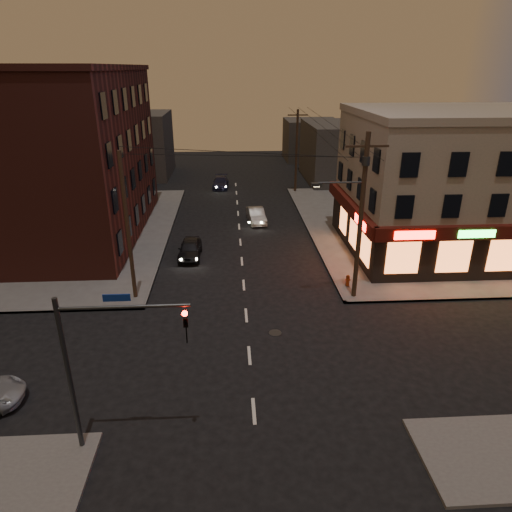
{
  "coord_description": "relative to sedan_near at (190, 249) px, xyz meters",
  "views": [
    {
      "loc": [
        -0.82,
        -19.16,
        13.36
      ],
      "look_at": [
        0.65,
        5.27,
        3.2
      ],
      "focal_mm": 32.0,
      "sensor_mm": 36.0,
      "label": 1
    }
  ],
  "objects": [
    {
      "name": "sidewalk_nw",
      "position": [
        -14.12,
        5.95,
        -0.61
      ],
      "size": [
        24.0,
        28.0,
        0.15
      ],
      "primitive_type": "cube",
      "color": "#514F4C",
      "rests_on": "ground"
    },
    {
      "name": "utility_pole_far",
      "position": [
        10.68,
        18.95,
        3.96
      ],
      "size": [
        0.26,
        0.26,
        9.0
      ],
      "primitive_type": "cylinder",
      "color": "#382619",
      "rests_on": "sidewalk_ne"
    },
    {
      "name": "brick_apartment",
      "position": [
        -10.62,
        5.95,
        5.96
      ],
      "size": [
        12.0,
        20.0,
        13.0
      ],
      "primitive_type": "cube",
      "color": "#4C1E18",
      "rests_on": "sidewalk_nw"
    },
    {
      "name": "sedan_near",
      "position": [
        0.0,
        0.0,
        0.0
      ],
      "size": [
        1.73,
        4.07,
        1.37
      ],
      "primitive_type": "imported",
      "rotation": [
        0.0,
        0.0,
        -0.03
      ],
      "color": "black",
      "rests_on": "ground"
    },
    {
      "name": "fire_hydrant",
      "position": [
        10.63,
        -5.86,
        -0.11
      ],
      "size": [
        0.35,
        0.35,
        0.78
      ],
      "rotation": [
        0.0,
        0.0,
        -0.18
      ],
      "color": "#902E0D",
      "rests_on": "sidewalk_ne"
    },
    {
      "name": "utility_pole_west",
      "position": [
        -2.92,
        -6.55,
        3.96
      ],
      "size": [
        0.24,
        0.24,
        9.0
      ],
      "primitive_type": "cylinder",
      "color": "#382619",
      "rests_on": "sidewalk_nw"
    },
    {
      "name": "sidewalk_ne",
      "position": [
        21.88,
        5.95,
        -0.61
      ],
      "size": [
        24.0,
        28.0,
        0.15
      ],
      "primitive_type": "cube",
      "color": "#514F4C",
      "rests_on": "ground"
    },
    {
      "name": "sedan_mid",
      "position": [
        5.5,
        8.1,
        -0.03
      ],
      "size": [
        1.8,
        4.13,
        1.32
      ],
      "primitive_type": "imported",
      "rotation": [
        0.0,
        0.0,
        0.1
      ],
      "color": "gray",
      "rests_on": "ground"
    },
    {
      "name": "bg_building_nw",
      "position": [
        -9.12,
        28.95,
        3.31
      ],
      "size": [
        9.0,
        10.0,
        8.0
      ],
      "primitive_type": "cube",
      "color": "#3F3D3A",
      "rests_on": "ground"
    },
    {
      "name": "bg_building_ne_a",
      "position": [
        17.88,
        24.95,
        2.81
      ],
      "size": [
        10.0,
        12.0,
        7.0
      ],
      "primitive_type": "cube",
      "color": "#3F3D3A",
      "rests_on": "ground"
    },
    {
      "name": "bg_building_ne_b",
      "position": [
        15.88,
        38.95,
        2.31
      ],
      "size": [
        8.0,
        8.0,
        6.0
      ],
      "primitive_type": "cube",
      "color": "#3F3D3A",
      "rests_on": "ground"
    },
    {
      "name": "pizza_building",
      "position": [
        19.81,
        0.38,
        4.66
      ],
      "size": [
        15.85,
        12.85,
        10.5
      ],
      "color": "gray",
      "rests_on": "sidewalk_ne"
    },
    {
      "name": "ground",
      "position": [
        3.88,
        -13.05,
        -0.69
      ],
      "size": [
        120.0,
        120.0,
        0.0
      ],
      "primitive_type": "plane",
      "color": "black",
      "rests_on": "ground"
    },
    {
      "name": "utility_pole_main",
      "position": [
        10.56,
        -7.25,
        5.07
      ],
      "size": [
        4.2,
        0.44,
        10.0
      ],
      "color": "#382619",
      "rests_on": "sidewalk_ne"
    },
    {
      "name": "sedan_far",
      "position": [
        2.05,
        21.42,
        -0.05
      ],
      "size": [
        1.97,
        4.45,
        1.27
      ],
      "primitive_type": "imported",
      "rotation": [
        0.0,
        0.0,
        -0.05
      ],
      "color": "black",
      "rests_on": "ground"
    },
    {
      "name": "traffic_signal",
      "position": [
        -1.69,
        -18.65,
        3.47
      ],
      "size": [
        4.49,
        0.32,
        6.47
      ],
      "color": "#333538",
      "rests_on": "ground"
    }
  ]
}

